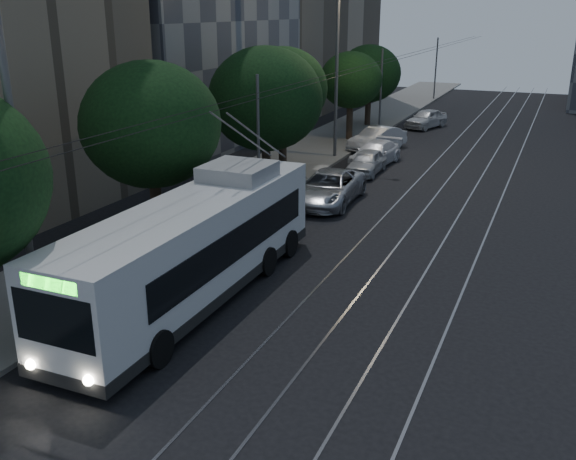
% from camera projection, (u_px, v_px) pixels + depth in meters
% --- Properties ---
extents(ground, '(120.00, 120.00, 0.00)m').
position_uv_depth(ground, '(274.00, 322.00, 18.68)').
color(ground, black).
rests_on(ground, ground).
extents(sidewalk, '(5.00, 90.00, 0.15)m').
position_uv_depth(sidewalk, '(298.00, 158.00, 38.82)').
color(sidewalk, slate).
rests_on(sidewalk, ground).
extents(tram_rails, '(4.52, 90.00, 0.02)m').
position_uv_depth(tram_rails, '(467.00, 175.00, 35.09)').
color(tram_rails, gray).
rests_on(tram_rails, ground).
extents(overhead_wires, '(2.23, 90.00, 6.00)m').
position_uv_depth(overhead_wires, '(339.00, 104.00, 36.76)').
color(overhead_wires, black).
rests_on(overhead_wires, ground).
extents(trolleybus, '(2.75, 12.45, 5.63)m').
position_uv_depth(trolleybus, '(197.00, 247.00, 19.78)').
color(trolleybus, white).
rests_on(trolleybus, ground).
extents(pickup_silver, '(2.65, 5.44, 1.49)m').
position_uv_depth(pickup_silver, '(328.00, 188.00, 29.90)').
color(pickup_silver, '#B6B8BF').
rests_on(pickup_silver, ground).
extents(car_white_a, '(1.58, 3.86, 1.31)m').
position_uv_depth(car_white_a, '(367.00, 162.00, 35.30)').
color(car_white_a, '#B7B7BB').
rests_on(car_white_a, ground).
extents(car_white_b, '(2.39, 4.79, 1.34)m').
position_uv_depth(car_white_b, '(375.00, 153.00, 37.33)').
color(car_white_b, white).
rests_on(car_white_b, ground).
extents(car_white_c, '(3.08, 4.75, 1.48)m').
position_uv_depth(car_white_c, '(377.00, 139.00, 41.15)').
color(car_white_c, silver).
rests_on(car_white_c, ground).
extents(car_white_d, '(2.93, 4.50, 1.42)m').
position_uv_depth(car_white_d, '(426.00, 119.00, 48.85)').
color(car_white_d, silver).
rests_on(car_white_d, ground).
extents(tree_1, '(5.21, 5.21, 6.94)m').
position_uv_depth(tree_1, '(151.00, 125.00, 23.67)').
color(tree_1, '#32241B').
rests_on(tree_1, ground).
extents(tree_2, '(5.75, 5.75, 6.98)m').
position_uv_depth(tree_2, '(266.00, 99.00, 31.93)').
color(tree_2, '#32241B').
rests_on(tree_2, ground).
extents(tree_3, '(4.84, 4.84, 6.82)m').
position_uv_depth(tree_3, '(283.00, 89.00, 34.11)').
color(tree_3, '#32241B').
rests_on(tree_3, ground).
extents(tree_4, '(4.18, 4.18, 6.01)m').
position_uv_depth(tree_4, '(351.00, 80.00, 42.95)').
color(tree_4, '#32241B').
rests_on(tree_4, ground).
extents(tree_5, '(4.74, 4.74, 6.14)m').
position_uv_depth(tree_5, '(369.00, 74.00, 48.40)').
color(tree_5, '#32241B').
rests_on(tree_5, ground).
extents(streetlamp_near, '(2.49, 0.44, 10.32)m').
position_uv_depth(streetlamp_near, '(24.00, 118.00, 15.23)').
color(streetlamp_near, '#5F5F61').
rests_on(streetlamp_near, ground).
extents(streetlamp_far, '(2.63, 0.44, 11.00)m').
position_uv_depth(streetlamp_far, '(344.00, 47.00, 36.86)').
color(streetlamp_far, '#5F5F61').
rests_on(streetlamp_far, ground).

